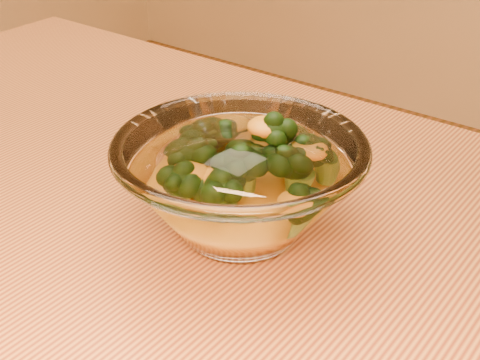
# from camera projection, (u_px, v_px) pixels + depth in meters

# --- Properties ---
(glass_bowl) EXTENTS (0.20, 0.20, 0.09)m
(glass_bowl) POSITION_uv_depth(u_px,v_px,m) (240.00, 185.00, 0.53)
(glass_bowl) COLOR white
(glass_bowl) RESTS_ON table
(cheese_sauce) EXTENTS (0.11, 0.11, 0.03)m
(cheese_sauce) POSITION_uv_depth(u_px,v_px,m) (240.00, 205.00, 0.54)
(cheese_sauce) COLOR orange
(cheese_sauce) RESTS_ON glass_bowl
(broccoli_heap) EXTENTS (0.14, 0.12, 0.07)m
(broccoli_heap) POSITION_uv_depth(u_px,v_px,m) (245.00, 166.00, 0.54)
(broccoli_heap) COLOR black
(broccoli_heap) RESTS_ON cheese_sauce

